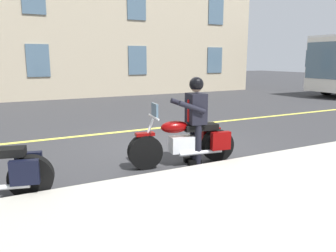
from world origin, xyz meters
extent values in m
plane|color=#333335|center=(0.00, 0.00, 0.00)|extent=(80.00, 80.00, 0.00)
cube|color=#B2ADA0|center=(0.00, 4.50, 0.07)|extent=(60.00, 5.00, 0.15)
cube|color=#E5DB4C|center=(0.00, -2.00, 0.01)|extent=(60.00, 0.16, 0.01)
cylinder|color=black|center=(1.15, 1.34, 0.33)|extent=(0.68, 0.29, 0.66)
cylinder|color=black|center=(-0.39, 1.56, 0.33)|extent=(0.68, 0.29, 0.66)
cube|color=silver|center=(0.35, 1.45, 0.42)|extent=(0.59, 0.36, 0.32)
ellipsoid|color=#720505|center=(0.55, 1.43, 0.78)|extent=(0.59, 0.36, 0.24)
cube|color=black|center=(0.01, 1.50, 0.74)|extent=(0.73, 0.38, 0.12)
cube|color=#720505|center=(-0.31, 1.77, 0.48)|extent=(0.41, 0.18, 0.36)
cube|color=#720505|center=(-0.37, 1.34, 0.48)|extent=(0.41, 0.18, 0.36)
cylinder|color=silver|center=(1.13, 1.34, 0.60)|extent=(0.35, 0.10, 0.76)
cylinder|color=silver|center=(0.97, 1.37, 1.00)|extent=(0.12, 0.60, 0.04)
cube|color=#720505|center=(1.15, 1.34, 0.68)|extent=(0.38, 0.21, 0.06)
cylinder|color=silver|center=(0.08, 1.65, 0.26)|extent=(0.90, 0.21, 0.08)
cube|color=slate|center=(0.95, 1.37, 1.12)|extent=(0.09, 0.32, 0.28)
cylinder|color=black|center=(0.12, 1.61, 0.42)|extent=(0.14, 0.14, 0.84)
cube|color=black|center=(0.18, 1.60, 0.05)|extent=(0.27, 0.15, 0.10)
cylinder|color=black|center=(0.09, 1.37, 0.42)|extent=(0.14, 0.14, 0.84)
cube|color=black|center=(0.15, 1.36, 0.05)|extent=(0.27, 0.15, 0.10)
cube|color=black|center=(0.11, 1.49, 1.12)|extent=(0.37, 0.44, 0.60)
cube|color=red|center=(0.26, 1.47, 1.08)|extent=(0.03, 0.07, 0.44)
cylinder|color=black|center=(0.32, 1.68, 1.18)|extent=(0.56, 0.18, 0.28)
cylinder|color=black|center=(0.25, 1.25, 1.18)|extent=(0.56, 0.18, 0.28)
sphere|color=tan|center=(0.11, 1.49, 1.55)|extent=(0.22, 0.22, 0.22)
sphere|color=black|center=(0.11, 1.49, 1.60)|extent=(0.28, 0.28, 0.28)
cylinder|color=black|center=(3.23, 1.81, 0.33)|extent=(0.69, 0.34, 0.66)
cube|color=black|center=(3.62, 1.72, 0.74)|extent=(0.75, 0.43, 0.12)
cube|color=black|center=(3.33, 2.02, 0.48)|extent=(0.42, 0.21, 0.36)
cube|color=black|center=(3.23, 1.59, 0.48)|extent=(0.42, 0.21, 0.36)
cube|color=slate|center=(-11.85, -4.92, 2.00)|extent=(0.06, 2.40, 1.90)
cylinder|color=black|center=(-13.75, -6.12, 0.50)|extent=(1.00, 0.30, 1.00)
cube|color=slate|center=(-9.13, -10.97, 2.00)|extent=(1.10, 0.06, 1.60)
cube|color=slate|center=(-3.80, -10.97, 2.00)|extent=(1.10, 0.06, 1.60)
cube|color=slate|center=(1.53, -10.97, 2.00)|extent=(1.10, 0.06, 1.60)
cube|color=slate|center=(-9.13, -10.97, 5.00)|extent=(1.10, 0.06, 1.60)
cube|color=slate|center=(-3.80, -10.97, 5.00)|extent=(1.10, 0.06, 1.60)
camera|label=1|loc=(3.61, 7.03, 2.08)|focal=35.84mm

